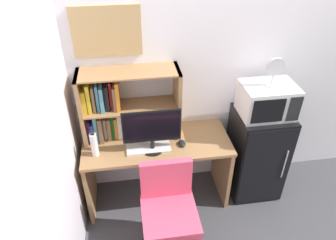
{
  "coord_description": "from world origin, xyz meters",
  "views": [
    {
      "loc": [
        -1.11,
        -2.5,
        2.51
      ],
      "look_at": [
        -0.78,
        -0.31,
        0.98
      ],
      "focal_mm": 33.43,
      "sensor_mm": 36.0,
      "label": 1
    }
  ],
  "objects_px": {
    "hutch_bookshelf": "(114,106)",
    "desk_chair": "(169,217)",
    "monitor": "(152,129)",
    "desk_fan": "(275,70)",
    "mini_fridge": "(256,153)",
    "microwave": "(267,100)",
    "wall_corkboard": "(107,32)",
    "computer_mouse": "(182,143)",
    "keyboard": "(149,148)",
    "water_bottle": "(94,144)"
  },
  "relations": [
    {
      "from": "computer_mouse",
      "to": "wall_corkboard",
      "type": "height_order",
      "value": "wall_corkboard"
    },
    {
      "from": "water_bottle",
      "to": "mini_fridge",
      "type": "xyz_separation_m",
      "value": [
        1.54,
        0.1,
        -0.37
      ]
    },
    {
      "from": "wall_corkboard",
      "to": "hutch_bookshelf",
      "type": "bearing_deg",
      "value": -91.19
    },
    {
      "from": "mini_fridge",
      "to": "hutch_bookshelf",
      "type": "bearing_deg",
      "value": 173.47
    },
    {
      "from": "water_bottle",
      "to": "monitor",
      "type": "bearing_deg",
      "value": 0.07
    },
    {
      "from": "microwave",
      "to": "mini_fridge",
      "type": "bearing_deg",
      "value": -90.11
    },
    {
      "from": "hutch_bookshelf",
      "to": "computer_mouse",
      "type": "distance_m",
      "value": 0.69
    },
    {
      "from": "desk_fan",
      "to": "mini_fridge",
      "type": "bearing_deg",
      "value": 161.08
    },
    {
      "from": "water_bottle",
      "to": "wall_corkboard",
      "type": "distance_m",
      "value": 0.93
    },
    {
      "from": "monitor",
      "to": "wall_corkboard",
      "type": "xyz_separation_m",
      "value": [
        -0.3,
        0.37,
        0.73
      ]
    },
    {
      "from": "keyboard",
      "to": "desk_fan",
      "type": "height_order",
      "value": "desk_fan"
    },
    {
      "from": "water_bottle",
      "to": "computer_mouse",
      "type": "bearing_deg",
      "value": 1.75
    },
    {
      "from": "hutch_bookshelf",
      "to": "microwave",
      "type": "relative_size",
      "value": 1.85
    },
    {
      "from": "monitor",
      "to": "desk_fan",
      "type": "distance_m",
      "value": 1.14
    },
    {
      "from": "hutch_bookshelf",
      "to": "desk_fan",
      "type": "distance_m",
      "value": 1.4
    },
    {
      "from": "monitor",
      "to": "water_bottle",
      "type": "bearing_deg",
      "value": -179.93
    },
    {
      "from": "desk_chair",
      "to": "hutch_bookshelf",
      "type": "bearing_deg",
      "value": 117.53
    },
    {
      "from": "water_bottle",
      "to": "microwave",
      "type": "distance_m",
      "value": 1.56
    },
    {
      "from": "keyboard",
      "to": "desk_chair",
      "type": "relative_size",
      "value": 0.45
    },
    {
      "from": "keyboard",
      "to": "computer_mouse",
      "type": "height_order",
      "value": "computer_mouse"
    },
    {
      "from": "wall_corkboard",
      "to": "monitor",
      "type": "bearing_deg",
      "value": -50.61
    },
    {
      "from": "monitor",
      "to": "water_bottle",
      "type": "height_order",
      "value": "monitor"
    },
    {
      "from": "monitor",
      "to": "desk_fan",
      "type": "bearing_deg",
      "value": 5.07
    },
    {
      "from": "computer_mouse",
      "to": "microwave",
      "type": "xyz_separation_m",
      "value": [
        0.78,
        0.08,
        0.34
      ]
    },
    {
      "from": "water_bottle",
      "to": "wall_corkboard",
      "type": "relative_size",
      "value": 0.44
    },
    {
      "from": "monitor",
      "to": "desk_chair",
      "type": "xyz_separation_m",
      "value": [
        0.07,
        -0.47,
        -0.56
      ]
    },
    {
      "from": "hutch_bookshelf",
      "to": "keyboard",
      "type": "bearing_deg",
      "value": -42.09
    },
    {
      "from": "keyboard",
      "to": "desk_fan",
      "type": "relative_size",
      "value": 1.49
    },
    {
      "from": "hutch_bookshelf",
      "to": "mini_fridge",
      "type": "distance_m",
      "value": 1.48
    },
    {
      "from": "hutch_bookshelf",
      "to": "wall_corkboard",
      "type": "bearing_deg",
      "value": 88.81
    },
    {
      "from": "hutch_bookshelf",
      "to": "desk_chair",
      "type": "height_order",
      "value": "hutch_bookshelf"
    },
    {
      "from": "water_bottle",
      "to": "desk_chair",
      "type": "bearing_deg",
      "value": -39.84
    },
    {
      "from": "computer_mouse",
      "to": "hutch_bookshelf",
      "type": "bearing_deg",
      "value": 158.32
    },
    {
      "from": "monitor",
      "to": "desk_chair",
      "type": "bearing_deg",
      "value": -81.24
    },
    {
      "from": "microwave",
      "to": "wall_corkboard",
      "type": "relative_size",
      "value": 0.85
    },
    {
      "from": "hutch_bookshelf",
      "to": "monitor",
      "type": "relative_size",
      "value": 1.73
    },
    {
      "from": "water_bottle",
      "to": "desk_chair",
      "type": "distance_m",
      "value": 0.87
    },
    {
      "from": "monitor",
      "to": "mini_fridge",
      "type": "xyz_separation_m",
      "value": [
        1.04,
        0.1,
        -0.48
      ]
    },
    {
      "from": "mini_fridge",
      "to": "computer_mouse",
      "type": "bearing_deg",
      "value": -174.63
    },
    {
      "from": "desk_chair",
      "to": "wall_corkboard",
      "type": "bearing_deg",
      "value": 114.02
    },
    {
      "from": "computer_mouse",
      "to": "mini_fridge",
      "type": "xyz_separation_m",
      "value": [
        0.78,
        0.07,
        -0.28
      ]
    },
    {
      "from": "desk_fan",
      "to": "wall_corkboard",
      "type": "xyz_separation_m",
      "value": [
        -1.35,
        0.27,
        0.3
      ]
    },
    {
      "from": "monitor",
      "to": "microwave",
      "type": "height_order",
      "value": "microwave"
    },
    {
      "from": "microwave",
      "to": "desk_chair",
      "type": "bearing_deg",
      "value": -149.52
    },
    {
      "from": "keyboard",
      "to": "microwave",
      "type": "height_order",
      "value": "microwave"
    },
    {
      "from": "computer_mouse",
      "to": "wall_corkboard",
      "type": "relative_size",
      "value": 0.18
    },
    {
      "from": "monitor",
      "to": "computer_mouse",
      "type": "xyz_separation_m",
      "value": [
        0.27,
        0.02,
        -0.2
      ]
    },
    {
      "from": "mini_fridge",
      "to": "keyboard",
      "type": "bearing_deg",
      "value": -175.29
    },
    {
      "from": "hutch_bookshelf",
      "to": "computer_mouse",
      "type": "xyz_separation_m",
      "value": [
        0.57,
        -0.23,
        -0.31
      ]
    },
    {
      "from": "mini_fridge",
      "to": "microwave",
      "type": "relative_size",
      "value": 1.99
    }
  ]
}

